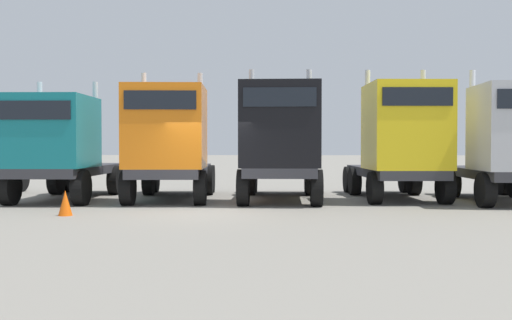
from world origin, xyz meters
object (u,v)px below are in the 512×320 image
at_px(semi_truck_silver, 511,143).
at_px(semi_truck_yellow, 402,141).
at_px(semi_truck_orange, 169,142).
at_px(semi_truck_black, 280,142).
at_px(traffic_cone_near, 65,203).
at_px(semi_truck_teal, 60,146).

bearing_deg(semi_truck_silver, semi_truck_yellow, -105.42).
relative_size(semi_truck_orange, semi_truck_black, 1.00).
bearing_deg(traffic_cone_near, semi_truck_black, 34.77).
relative_size(semi_truck_teal, semi_truck_yellow, 1.08).
distance_m(semi_truck_yellow, semi_truck_silver, 3.28).
distance_m(semi_truck_teal, semi_truck_orange, 3.58).
bearing_deg(semi_truck_yellow, semi_truck_orange, -89.29).
xyz_separation_m(semi_truck_silver, traffic_cone_near, (-12.61, -3.64, -1.56)).
bearing_deg(traffic_cone_near, semi_truck_yellow, 25.40).
xyz_separation_m(semi_truck_black, semi_truck_yellow, (3.96, 0.68, 0.04)).
xyz_separation_m(semi_truck_teal, semi_truck_silver, (14.30, -0.04, 0.10)).
height_order(semi_truck_teal, semi_truck_silver, semi_truck_silver).
bearing_deg(semi_truck_orange, traffic_cone_near, -31.00).
xyz_separation_m(semi_truck_black, traffic_cone_near, (-5.48, -3.81, -1.61)).
height_order(semi_truck_orange, semi_truck_silver, semi_truck_orange).
distance_m(semi_truck_orange, semi_truck_yellow, 7.60).
bearing_deg(traffic_cone_near, semi_truck_silver, 16.11).
height_order(semi_truck_yellow, traffic_cone_near, semi_truck_yellow).
bearing_deg(semi_truck_black, semi_truck_teal, -89.78).
distance_m(semi_truck_yellow, traffic_cone_near, 10.59).
bearing_deg(semi_truck_silver, semi_truck_teal, -90.64).
xyz_separation_m(semi_truck_yellow, traffic_cone_near, (-9.45, -4.49, -1.65)).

